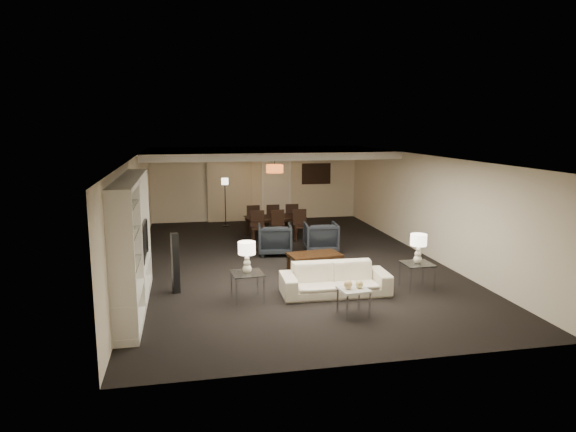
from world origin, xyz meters
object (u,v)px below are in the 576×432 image
(pendant_light, at_px, (275,169))
(vase_blue, at_px, (126,264))
(chair_nm, at_px, (280,226))
(dining_table, at_px, (276,227))
(marble_table, at_px, (353,302))
(side_table_left, at_px, (247,287))
(chair_nr, at_px, (301,225))
(table_lamp_left, at_px, (247,257))
(side_table_right, at_px, (417,276))
(floor_speaker, at_px, (175,263))
(armchair_left, at_px, (275,239))
(floor_lamp, at_px, (225,202))
(chair_fl, at_px, (252,219))
(vase_amber, at_px, (127,225))
(chair_fr, at_px, (291,217))
(chair_fm, at_px, (272,218))
(television, at_px, (138,241))
(chair_nl, at_px, (258,227))
(table_lamp_right, at_px, (418,249))
(sofa, at_px, (335,279))
(coffee_table, at_px, (314,263))
(armchair_right, at_px, (321,237))

(pendant_light, bearing_deg, vase_blue, -116.39)
(chair_nm, bearing_deg, dining_table, 82.04)
(marble_table, bearing_deg, side_table_left, 147.09)
(chair_nr, bearing_deg, table_lamp_left, -111.83)
(side_table_right, height_order, floor_speaker, floor_speaker)
(armchair_left, height_order, floor_lamp, floor_lamp)
(pendant_light, bearing_deg, dining_table, -98.67)
(vase_blue, xyz_separation_m, chair_fl, (2.89, 7.13, -0.70))
(vase_blue, bearing_deg, chair_nr, 54.97)
(marble_table, relative_size, floor_lamp, 0.31)
(chair_fl, bearing_deg, vase_blue, 64.60)
(marble_table, xyz_separation_m, chair_nr, (0.38, 5.75, 0.20))
(vase_amber, distance_m, chair_fl, 7.33)
(chair_fl, distance_m, chair_fr, 1.20)
(pendant_light, height_order, chair_fm, pendant_light)
(vase_blue, bearing_deg, pendant_light, 63.61)
(pendant_light, bearing_deg, chair_fl, -168.76)
(armchair_left, bearing_deg, marble_table, 105.18)
(pendant_light, xyz_separation_m, vase_blue, (-3.61, -7.28, -0.78))
(television, xyz_separation_m, floor_speaker, (0.67, 0.06, -0.48))
(vase_blue, relative_size, chair_nl, 0.19)
(side_table_left, bearing_deg, armchair_left, 71.57)
(table_lamp_right, height_order, marble_table, table_lamp_right)
(vase_blue, distance_m, chair_fl, 7.73)
(marble_table, distance_m, chair_nm, 5.76)
(dining_table, xyz_separation_m, chair_nr, (0.60, -0.65, 0.14))
(floor_speaker, bearing_deg, side_table_left, -44.93)
(chair_nl, height_order, floor_lamp, floor_lamp)
(side_table_right, xyz_separation_m, chair_nm, (-1.92, 4.65, 0.17))
(armchair_left, relative_size, side_table_left, 1.49)
(sofa, relative_size, chair_fm, 2.37)
(chair_nm, bearing_deg, coffee_table, -93.78)
(table_lamp_left, height_order, chair_fl, table_lamp_left)
(armchair_right, distance_m, table_lamp_left, 4.05)
(side_table_right, relative_size, table_lamp_left, 0.97)
(floor_lamp, bearing_deg, chair_fr, -33.42)
(pendant_light, height_order, chair_nm, pendant_light)
(coffee_table, xyz_separation_m, chair_nr, (0.38, 3.05, 0.23))
(table_lamp_left, distance_m, chair_fr, 6.31)
(pendant_light, relative_size, coffee_table, 0.46)
(dining_table, height_order, chair_nm, chair_nm)
(armchair_right, relative_size, floor_lamp, 0.55)
(table_lamp_left, distance_m, dining_table, 5.53)
(coffee_table, height_order, television, television)
(side_table_right, relative_size, chair_nm, 0.65)
(armchair_right, bearing_deg, chair_nr, -75.21)
(table_lamp_left, bearing_deg, pendant_light, 75.30)
(side_table_left, bearing_deg, vase_blue, -149.52)
(armchair_left, distance_m, marble_table, 4.44)
(vase_blue, xyz_separation_m, chair_nl, (2.89, 5.83, -0.70))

